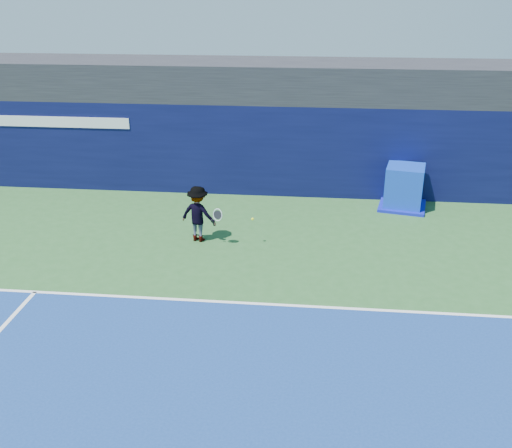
% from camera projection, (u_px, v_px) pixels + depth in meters
% --- Properties ---
extents(ground, '(80.00, 80.00, 0.00)m').
position_uv_depth(ground, '(231.00, 392.00, 9.96)').
color(ground, '#295928').
rests_on(ground, ground).
extents(baseline, '(24.00, 0.10, 0.01)m').
position_uv_depth(baseline, '(250.00, 303.00, 12.70)').
color(baseline, white).
rests_on(baseline, ground).
extents(stadium_band, '(36.00, 3.00, 1.20)m').
position_uv_depth(stadium_band, '(278.00, 80.00, 19.09)').
color(stadium_band, black).
rests_on(stadium_band, back_wall_assembly).
extents(back_wall_assembly, '(36.00, 1.03, 3.00)m').
position_uv_depth(back_wall_assembly, '(274.00, 149.00, 18.99)').
color(back_wall_assembly, '#090C34').
rests_on(back_wall_assembly, ground).
extents(equipment_cart, '(1.67, 1.67, 1.36)m').
position_uv_depth(equipment_cart, '(404.00, 189.00, 17.94)').
color(equipment_cart, '#0C31B0').
rests_on(equipment_cart, ground).
extents(tennis_player, '(1.30, 0.84, 1.57)m').
position_uv_depth(tennis_player, '(198.00, 214.00, 15.54)').
color(tennis_player, white).
rests_on(tennis_player, ground).
extents(tennis_ball, '(0.07, 0.07, 0.07)m').
position_uv_depth(tennis_ball, '(253.00, 219.00, 15.30)').
color(tennis_ball, yellow).
rests_on(tennis_ball, ground).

